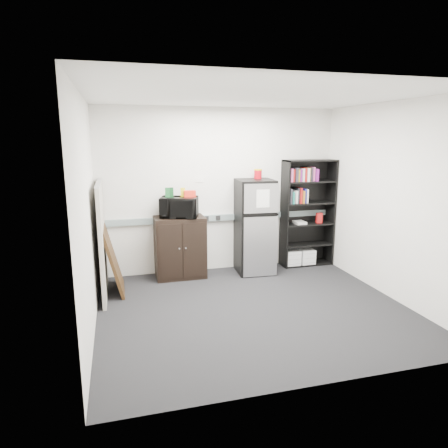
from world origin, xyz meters
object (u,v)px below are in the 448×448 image
(cubicle_partition, at_px, (102,239))
(microwave, at_px, (179,207))
(bookshelf, at_px, (306,211))
(refrigerator, at_px, (255,227))
(cabinet, at_px, (180,247))

(cubicle_partition, height_order, microwave, cubicle_partition)
(bookshelf, distance_m, refrigerator, 1.03)
(bookshelf, bearing_deg, microwave, -177.91)
(cabinet, relative_size, refrigerator, 0.64)
(cabinet, height_order, refrigerator, refrigerator)
(cabinet, bearing_deg, bookshelf, 1.68)
(refrigerator, bearing_deg, cabinet, -179.88)
(bookshelf, height_order, cubicle_partition, bookshelf)
(microwave, bearing_deg, bookshelf, 18.93)
(cubicle_partition, bearing_deg, refrigerator, 8.06)
(bookshelf, bearing_deg, cabinet, -178.32)
(cubicle_partition, bearing_deg, bookshelf, 8.13)
(microwave, bearing_deg, cabinet, 106.85)
(microwave, xyz_separation_m, refrigerator, (1.24, -0.06, -0.37))
(cubicle_partition, relative_size, cabinet, 1.64)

